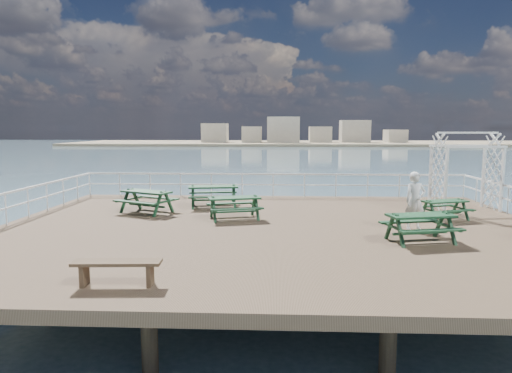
% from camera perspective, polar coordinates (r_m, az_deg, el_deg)
% --- Properties ---
extents(ground, '(18.00, 14.00, 0.30)m').
position_cam_1_polar(ground, '(14.94, 1.90, -5.68)').
color(ground, brown).
rests_on(ground, ground).
extents(sea_backdrop, '(300.00, 300.00, 9.20)m').
position_cam_1_polar(sea_backdrop, '(149.19, 7.47, 5.79)').
color(sea_backdrop, '#466777').
rests_on(sea_backdrop, ground).
extents(railing, '(17.77, 13.76, 1.10)m').
position_cam_1_polar(railing, '(17.29, 1.80, -0.46)').
color(railing, white).
rests_on(railing, ground).
extents(picnic_table_a, '(2.24, 1.92, 0.98)m').
position_cam_1_polar(picnic_table_a, '(18.78, -5.35, -0.64)').
color(picnic_table_a, '#153B1C').
rests_on(picnic_table_a, ground).
extents(picnic_table_b, '(2.16, 1.91, 0.89)m').
position_cam_1_polar(picnic_table_b, '(16.21, -2.74, -2.07)').
color(picnic_table_b, '#153B1C').
rests_on(picnic_table_b, ground).
extents(picnic_table_c, '(1.91, 1.72, 0.77)m').
position_cam_1_polar(picnic_table_c, '(17.39, 22.51, -2.23)').
color(picnic_table_c, '#153B1C').
rests_on(picnic_table_c, ground).
extents(picnic_table_d, '(2.43, 2.25, 0.95)m').
position_cam_1_polar(picnic_table_d, '(17.89, -13.53, -1.26)').
color(picnic_table_d, '#153B1C').
rests_on(picnic_table_d, ground).
extents(picnic_table_e, '(2.14, 1.87, 0.90)m').
position_cam_1_polar(picnic_table_e, '(13.71, 19.88, -4.19)').
color(picnic_table_e, '#153B1C').
rests_on(picnic_table_e, ground).
extents(flat_bench_near, '(1.82, 0.54, 0.52)m').
position_cam_1_polar(flat_bench_near, '(9.87, -16.98, -9.61)').
color(flat_bench_near, brown).
rests_on(flat_bench_near, ground).
extents(trellis_arbor, '(2.63, 1.65, 3.07)m').
position_cam_1_polar(trellis_arbor, '(19.75, 24.72, 1.27)').
color(trellis_arbor, white).
rests_on(trellis_arbor, ground).
extents(person, '(0.75, 0.57, 1.84)m').
position_cam_1_polar(person, '(15.27, 19.27, -1.72)').
color(person, white).
rests_on(person, ground).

